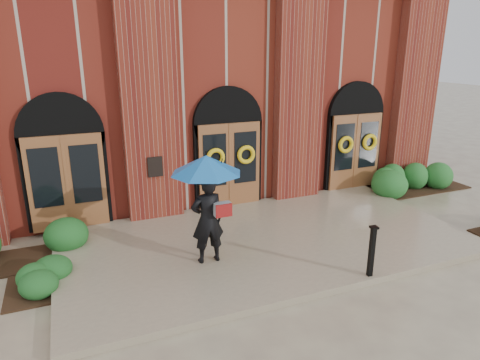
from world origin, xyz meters
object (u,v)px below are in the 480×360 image
metal_post (372,250)px  hedge_wall_left (11,248)px  hedge_wall_right (415,176)px  man_with_umbrella (207,189)px

metal_post → hedge_wall_left: 8.00m
metal_post → hedge_wall_right: 7.12m
man_with_umbrella → hedge_wall_left: (-4.11, 1.87, -1.48)m
hedge_wall_right → man_with_umbrella: bearing=-162.9°
hedge_wall_left → hedge_wall_right: (12.54, 0.73, 0.06)m
hedge_wall_left → metal_post: bearing=-28.2°
hedge_wall_right → hedge_wall_left: bearing=-176.7°
hedge_wall_right → metal_post: bearing=-140.7°
hedge_wall_left → hedge_wall_right: bearing=3.3°
hedge_wall_left → man_with_umbrella: bearing=-24.4°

